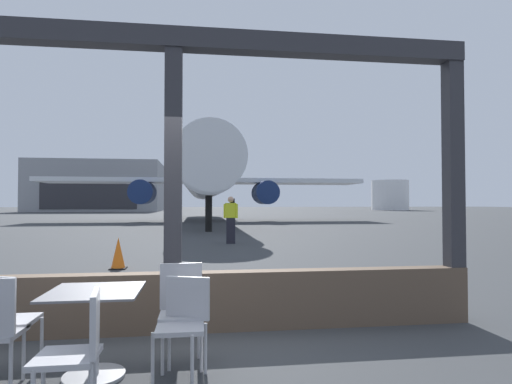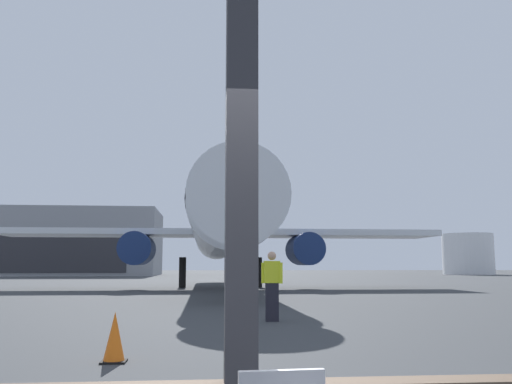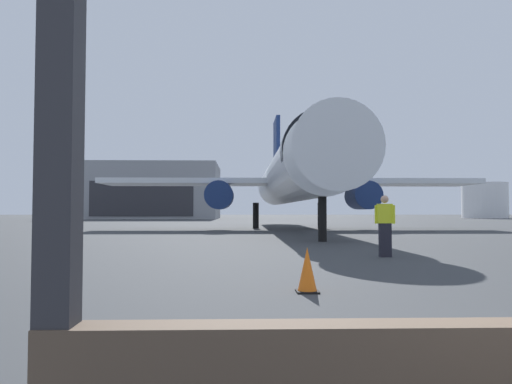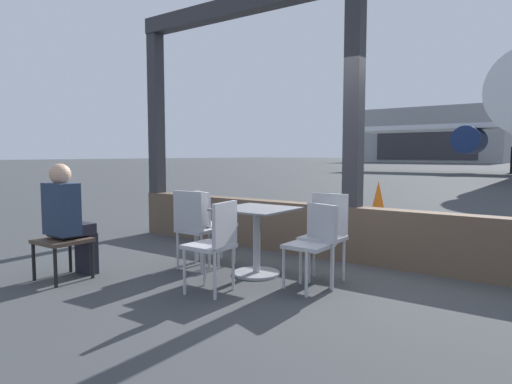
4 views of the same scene
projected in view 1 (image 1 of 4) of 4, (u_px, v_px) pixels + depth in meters
name	position (u px, v px, depth m)	size (l,w,h in m)	color
ground_plane	(196.00, 217.00, 44.55)	(220.00, 220.00, 0.00)	#383A3D
window_frame	(173.00, 225.00, 4.96)	(7.31, 0.24, 3.56)	brown
dining_table	(94.00, 327.00, 3.65)	(0.77, 0.77, 0.75)	slate
cafe_chair_window_left	(79.00, 345.00, 2.90)	(0.44, 0.44, 0.89)	#B2B2B7
cafe_chair_window_right	(181.00, 304.00, 3.99)	(0.41, 0.41, 0.92)	#B2B2B7
cafe_chair_aisle_right	(4.00, 315.00, 3.63)	(0.50, 0.50, 0.89)	#B2B2B7
cafe_chair_side_extra	(184.00, 317.00, 3.68)	(0.49, 0.49, 0.84)	#B2B2B7
airplane	(205.00, 177.00, 34.47)	(26.42, 32.21, 10.39)	silver
ground_crew_worker	(231.00, 219.00, 15.65)	(0.52, 0.31, 1.74)	black
traffic_cone	(118.00, 254.00, 9.63)	(0.36, 0.36, 0.72)	orange
distant_hangar	(100.00, 187.00, 77.95)	(22.21, 15.45, 8.91)	gray
fuel_storage_tank	(390.00, 195.00, 87.45)	(7.49, 7.49, 6.13)	white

